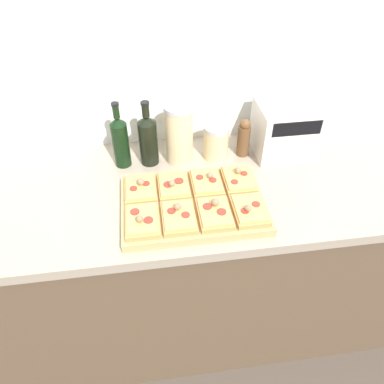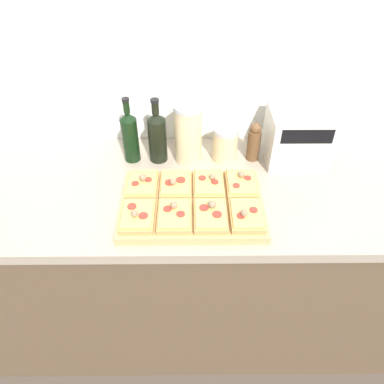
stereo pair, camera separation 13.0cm
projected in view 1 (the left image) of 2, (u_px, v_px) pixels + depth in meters
ground_plane at (211, 373)px, 1.78m from camera, size 12.00×12.00×0.00m
wall_back at (191, 59)px, 1.45m from camera, size 6.00×0.06×2.50m
kitchen_counter at (202, 260)px, 1.71m from camera, size 2.63×0.67×0.91m
cutting_board at (193, 205)px, 1.31m from camera, size 0.49×0.34×0.03m
pizza_slice_back_left at (140, 188)px, 1.33m from camera, size 0.11×0.15×0.05m
pizza_slice_back_midleft at (174, 186)px, 1.34m from camera, size 0.11×0.15×0.05m
pizza_slice_back_midright at (206, 182)px, 1.35m from camera, size 0.11×0.15×0.05m
pizza_slice_back_right at (238, 179)px, 1.36m from camera, size 0.11×0.15×0.05m
pizza_slice_front_left at (142, 221)px, 1.21m from camera, size 0.11×0.15×0.05m
pizza_slice_front_midleft at (179, 217)px, 1.22m from camera, size 0.11×0.15×0.05m
pizza_slice_front_midright at (215, 213)px, 1.23m from camera, size 0.11×0.15×0.05m
pizza_slice_front_right at (250, 210)px, 1.25m from camera, size 0.11×0.15×0.05m
olive_oil_bottle at (120, 141)px, 1.44m from camera, size 0.06×0.06×0.27m
wine_bottle at (148, 139)px, 1.45m from camera, size 0.07×0.07×0.27m
grain_jar_tall at (179, 134)px, 1.45m from camera, size 0.11×0.11×0.24m
grain_jar_short at (216, 141)px, 1.50m from camera, size 0.10×0.10×0.15m
pepper_mill at (244, 138)px, 1.51m from camera, size 0.05×0.05×0.16m
toaster_oven at (286, 129)px, 1.51m from camera, size 0.26×0.21×0.21m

